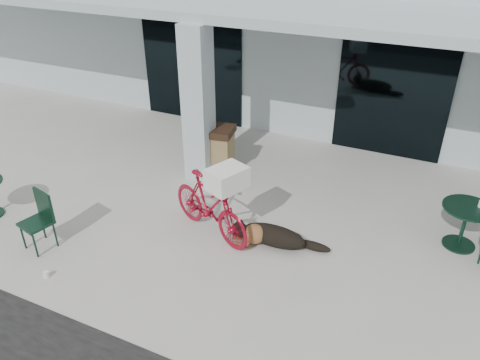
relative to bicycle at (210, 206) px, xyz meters
The scene contains 13 objects.
ground 0.86m from the bicycle, 58.05° to the right, with size 80.00×80.00×0.00m, color #B6B5AC.
building 8.13m from the bicycle, 87.51° to the left, with size 22.00×7.00×4.50m, color #A1B1B6.
storefront_glass_left 5.33m from the bicycle, 122.82° to the left, with size 2.80×0.06×2.70m, color black.
storefront_glass_right 4.98m from the bicycle, 64.14° to the left, with size 2.40×0.06×2.70m, color black.
column 2.32m from the bicycle, 123.47° to the left, with size 0.50×0.50×3.12m, color #A1B1B6.
overhang 4.06m from the bicycle, 83.53° to the left, with size 22.00×2.80×0.18m, color #A1B1B6.
bicycle is the anchor object (origin of this frame).
laundry_basket 0.86m from the bicycle, 22.33° to the right, with size 0.59×0.44×0.35m, color white.
dog 1.17m from the bicycle, ahead, with size 1.26×0.42×0.42m, color black, non-canonical shape.
cup_near_dog 2.74m from the bicycle, 130.26° to the right, with size 0.08×0.08×0.11m, color white.
cafe_chair_near 2.81m from the bicycle, 147.12° to the right, with size 0.45×0.49×0.99m, color #102F21, non-canonical shape.
cafe_table_far 4.18m from the bicycle, 20.27° to the left, with size 0.81×0.81×0.76m, color #102F21, non-canonical shape.
trash_receptacle 2.17m from the bicycle, 113.16° to the left, with size 0.61×0.61×1.04m, color olive, non-canonical shape.
Camera 1 is at (2.89, -5.20, 4.84)m, focal length 35.00 mm.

